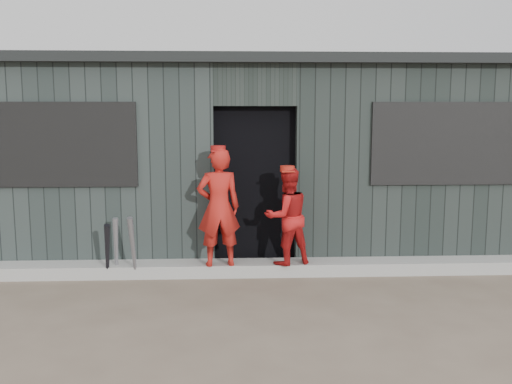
{
  "coord_description": "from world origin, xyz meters",
  "views": [
    {
      "loc": [
        -0.3,
        -4.81,
        1.97
      ],
      "look_at": [
        0.0,
        1.8,
        1.0
      ],
      "focal_mm": 40.0,
      "sensor_mm": 36.0,
      "label": 1
    }
  ],
  "objects_px": {
    "bat_left": "(116,248)",
    "dugout": "(251,156)",
    "player_red_right": "(287,216)",
    "bat_right": "(107,252)",
    "player_red_left": "(219,207)",
    "player_grey_back": "(287,219)",
    "bat_mid": "(133,249)"
  },
  "relations": [
    {
      "from": "bat_left",
      "to": "dugout",
      "type": "relative_size",
      "value": 0.09
    },
    {
      "from": "bat_left",
      "to": "dugout",
      "type": "xyz_separation_m",
      "value": [
        1.64,
        1.76,
        0.92
      ]
    },
    {
      "from": "player_red_right",
      "to": "bat_right",
      "type": "bearing_deg",
      "value": -16.49
    },
    {
      "from": "player_red_left",
      "to": "dugout",
      "type": "height_order",
      "value": "dugout"
    },
    {
      "from": "bat_left",
      "to": "player_grey_back",
      "type": "xyz_separation_m",
      "value": [
        2.06,
        0.6,
        0.2
      ]
    },
    {
      "from": "bat_mid",
      "to": "player_red_right",
      "type": "relative_size",
      "value": 0.7
    },
    {
      "from": "player_red_right",
      "to": "bat_mid",
      "type": "bearing_deg",
      "value": -15.48
    },
    {
      "from": "bat_mid",
      "to": "dugout",
      "type": "height_order",
      "value": "dugout"
    },
    {
      "from": "player_red_left",
      "to": "dugout",
      "type": "relative_size",
      "value": 0.17
    },
    {
      "from": "bat_mid",
      "to": "player_grey_back",
      "type": "height_order",
      "value": "player_grey_back"
    },
    {
      "from": "bat_right",
      "to": "player_red_right",
      "type": "distance_m",
      "value": 2.11
    },
    {
      "from": "bat_mid",
      "to": "dugout",
      "type": "bearing_deg",
      "value": 53.73
    },
    {
      "from": "bat_right",
      "to": "player_red_left",
      "type": "bearing_deg",
      "value": 4.78
    },
    {
      "from": "bat_mid",
      "to": "player_red_left",
      "type": "relative_size",
      "value": 0.58
    },
    {
      "from": "bat_right",
      "to": "player_red_right",
      "type": "height_order",
      "value": "player_red_right"
    },
    {
      "from": "dugout",
      "to": "player_grey_back",
      "type": "bearing_deg",
      "value": -70.14
    },
    {
      "from": "player_red_left",
      "to": "player_grey_back",
      "type": "relative_size",
      "value": 1.23
    },
    {
      "from": "dugout",
      "to": "bat_right",
      "type": "bearing_deg",
      "value": -131.73
    },
    {
      "from": "bat_right",
      "to": "player_red_right",
      "type": "xyz_separation_m",
      "value": [
        2.07,
        0.14,
        0.37
      ]
    },
    {
      "from": "bat_mid",
      "to": "bat_right",
      "type": "bearing_deg",
      "value": 177.7
    },
    {
      "from": "player_red_left",
      "to": "player_grey_back",
      "type": "distance_m",
      "value": 1.11
    },
    {
      "from": "bat_mid",
      "to": "player_red_right",
      "type": "height_order",
      "value": "player_red_right"
    },
    {
      "from": "player_red_left",
      "to": "bat_mid",
      "type": "bearing_deg",
      "value": -2.26
    },
    {
      "from": "bat_right",
      "to": "dugout",
      "type": "height_order",
      "value": "dugout"
    },
    {
      "from": "player_grey_back",
      "to": "dugout",
      "type": "height_order",
      "value": "dugout"
    },
    {
      "from": "player_red_left",
      "to": "player_red_right",
      "type": "bearing_deg",
      "value": 173.12
    },
    {
      "from": "bat_left",
      "to": "dugout",
      "type": "distance_m",
      "value": 2.58
    },
    {
      "from": "bat_left",
      "to": "player_red_left",
      "type": "distance_m",
      "value": 1.29
    },
    {
      "from": "bat_left",
      "to": "player_red_right",
      "type": "height_order",
      "value": "player_red_right"
    },
    {
      "from": "bat_right",
      "to": "player_grey_back",
      "type": "relative_size",
      "value": 0.64
    },
    {
      "from": "bat_right",
      "to": "player_red_left",
      "type": "relative_size",
      "value": 0.52
    },
    {
      "from": "bat_mid",
      "to": "bat_right",
      "type": "relative_size",
      "value": 1.11
    }
  ]
}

